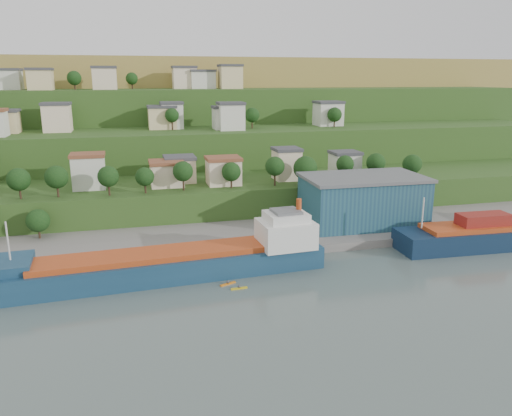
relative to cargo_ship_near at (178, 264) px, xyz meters
name	(u,v)px	position (x,y,z in m)	size (l,w,h in m)	color
ground	(216,292)	(6.21, -9.18, -2.67)	(500.00, 500.00, 0.00)	#45544E
quay	(275,239)	(26.21, 18.82, -2.67)	(220.00, 26.00, 4.00)	slate
hillside	(159,157)	(6.18, 159.52, -2.59)	(360.00, 211.35, 96.00)	#284719
cargo_ship_near	(178,264)	(0.00, 0.00, 0.00)	(65.54, 14.25, 16.71)	#133049
warehouse	(363,200)	(50.33, 19.97, 5.77)	(31.38, 19.63, 12.80)	navy
kayak_orange	(228,283)	(9.08, -6.43, -2.42)	(3.35, 1.78, 0.84)	orange
kayak_yellow	(239,288)	(10.74, -9.07, -2.43)	(3.26, 0.73, 0.81)	gold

